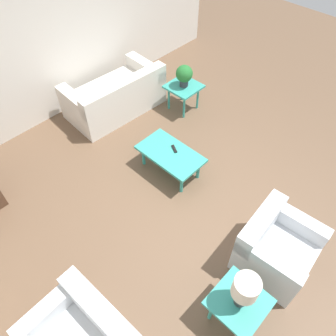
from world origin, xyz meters
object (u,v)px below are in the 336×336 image
(sofa, at_px, (116,97))
(table_lamp, at_px, (245,290))
(side_table_lamp, at_px, (238,304))
(potted_plant, at_px, (184,75))
(armchair, at_px, (275,248))
(side_table_plant, at_px, (184,89))
(coffee_table, at_px, (170,155))

(sofa, xyz_separation_m, table_lamp, (-3.74, 1.51, 0.51))
(side_table_lamp, xyz_separation_m, potted_plant, (2.90, -2.39, 0.30))
(sofa, relative_size, armchair, 1.97)
(sofa, xyz_separation_m, side_table_plant, (-0.84, -0.88, 0.12))
(coffee_table, distance_m, table_lamp, 2.34)
(armchair, bearing_deg, side_table_lamp, -178.97)
(side_table_lamp, bearing_deg, armchair, -85.00)
(side_table_lamp, bearing_deg, coffee_table, -28.82)
(side_table_lamp, distance_m, potted_plant, 3.77)
(side_table_plant, distance_m, side_table_lamp, 3.76)
(armchair, bearing_deg, side_table_plant, 57.85)
(potted_plant, bearing_deg, armchair, 151.83)
(potted_plant, bearing_deg, sofa, 46.18)
(sofa, height_order, table_lamp, table_lamp)
(sofa, bearing_deg, side_table_lamp, 71.26)
(armchair, xyz_separation_m, side_table_lamp, (-0.08, 0.88, 0.11))
(table_lamp, bearing_deg, side_table_plant, -39.49)
(armchair, xyz_separation_m, coffee_table, (1.93, -0.23, 0.03))
(coffee_table, xyz_separation_m, table_lamp, (-2.01, 1.11, 0.47))
(sofa, height_order, armchair, sofa)
(sofa, bearing_deg, armchair, 83.43)
(sofa, relative_size, potted_plant, 4.49)
(side_table_plant, height_order, potted_plant, potted_plant)
(sofa, distance_m, potted_plant, 1.29)
(table_lamp, bearing_deg, armchair, -85.00)
(sofa, height_order, coffee_table, sofa)
(sofa, distance_m, table_lamp, 4.07)
(armchair, bearing_deg, coffee_table, 79.29)
(coffee_table, height_order, potted_plant, potted_plant)
(armchair, relative_size, table_lamp, 1.85)
(side_table_plant, relative_size, table_lamp, 1.14)
(sofa, height_order, side_table_lamp, sofa)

